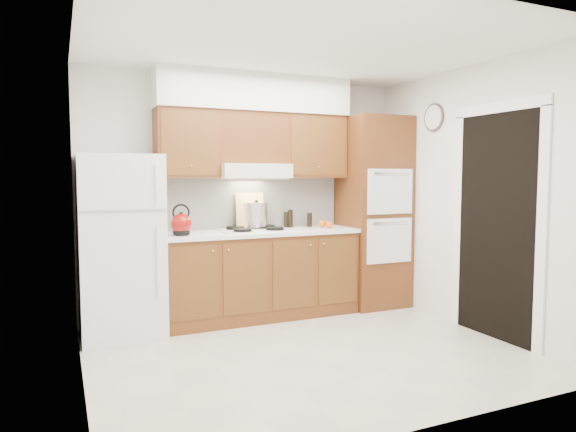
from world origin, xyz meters
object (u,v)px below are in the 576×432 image
object	(u,v)px
fridge	(121,246)
stock_pot	(256,215)
kettle	(181,224)
oven_cabinet	(373,212)

from	to	relation	value
fridge	stock_pot	bearing A→B (deg)	8.36
kettle	stock_pot	size ratio (longest dim) A/B	0.81
fridge	oven_cabinet	xyz separation A→B (m)	(2.85, 0.03, 0.24)
fridge	stock_pot	distance (m)	1.49
oven_cabinet	stock_pot	distance (m)	1.40
stock_pot	oven_cabinet	bearing A→B (deg)	-7.30
oven_cabinet	stock_pot	size ratio (longest dim) A/B	8.65
fridge	kettle	bearing A→B (deg)	-4.82
fridge	kettle	size ratio (longest dim) A/B	8.39
oven_cabinet	kettle	world-z (taller)	oven_cabinet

